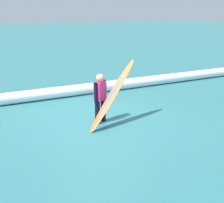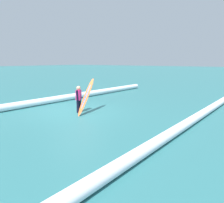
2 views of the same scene
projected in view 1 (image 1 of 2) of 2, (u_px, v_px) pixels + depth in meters
ground_plane at (98, 120)px, 9.25m from camera, size 197.74×197.74×0.00m
surfer at (100, 96)px, 8.84m from camera, size 0.48×0.34×1.35m
surfboard at (113, 95)px, 8.61m from camera, size 1.75×0.73×1.71m
wave_crest_foreground at (119, 85)px, 12.87m from camera, size 15.80×1.00×0.40m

